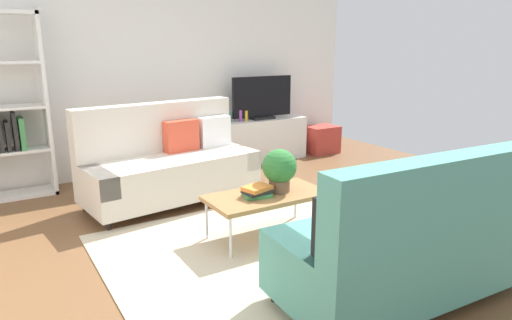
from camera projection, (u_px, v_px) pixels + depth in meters
name	position (u px, v px, depth m)	size (l,w,h in m)	color
ground_plane	(260.00, 237.00, 4.23)	(7.68, 7.68, 0.00)	brown
wall_far	(152.00, 66.00, 6.19)	(6.40, 0.12, 2.90)	white
area_rug	(274.00, 245.00, 4.05)	(2.90, 2.20, 0.01)	beige
couch_beige	(169.00, 163.00, 5.11)	(1.99, 1.06, 1.10)	beige
couch_green	(413.00, 241.00, 3.10)	(1.94, 0.94, 1.10)	teal
coffee_table	(267.00, 197.00, 4.15)	(1.10, 0.56, 0.42)	#9E7042
tv_console	(261.00, 139.00, 6.97)	(1.40, 0.44, 0.64)	silver
tv	(262.00, 98.00, 6.80)	(1.00, 0.20, 0.64)	black
storage_trunk	(321.00, 139.00, 7.47)	(0.52, 0.40, 0.44)	#B2382D
potted_plant	(279.00, 168.00, 4.16)	(0.32, 0.32, 0.40)	brown
table_book_0	(257.00, 195.00, 4.07)	(0.24, 0.18, 0.03)	#3F8C4C
table_book_1	(257.00, 192.00, 4.06)	(0.24, 0.18, 0.03)	#262626
table_book_2	(257.00, 188.00, 4.05)	(0.24, 0.18, 0.04)	orange
vase_0	(226.00, 117.00, 6.62)	(0.13, 0.13, 0.14)	#33B29E
bottle_0	(240.00, 116.00, 6.64)	(0.05, 0.05, 0.17)	purple
bottle_1	(246.00, 116.00, 6.69)	(0.05, 0.05, 0.15)	gold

